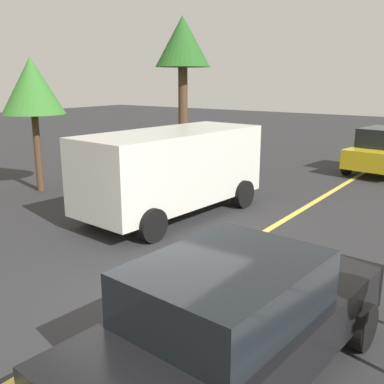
{
  "coord_description": "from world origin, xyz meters",
  "views": [
    {
      "loc": [
        -4.79,
        -4.34,
        3.47
      ],
      "look_at": [
        2.51,
        0.9,
        1.17
      ],
      "focal_mm": 41.59,
      "sensor_mm": 36.0,
      "label": 1
    }
  ],
  "objects_px": {
    "tree_left_verge": "(183,46)",
    "tree_right_verge": "(32,87)",
    "car_black_behind_van": "(235,319)",
    "white_van": "(173,167)"
  },
  "relations": [
    {
      "from": "tree_left_verge",
      "to": "tree_right_verge",
      "type": "xyz_separation_m",
      "value": [
        -6.05,
        1.15,
        -1.48
      ]
    },
    {
      "from": "car_black_behind_van",
      "to": "tree_right_verge",
      "type": "xyz_separation_m",
      "value": [
        4.35,
        9.67,
        2.44
      ]
    },
    {
      "from": "white_van",
      "to": "tree_left_verge",
      "type": "bearing_deg",
      "value": 34.65
    },
    {
      "from": "white_van",
      "to": "tree_left_verge",
      "type": "height_order",
      "value": "tree_left_verge"
    },
    {
      "from": "tree_left_verge",
      "to": "tree_right_verge",
      "type": "bearing_deg",
      "value": 169.24
    },
    {
      "from": "tree_right_verge",
      "to": "white_van",
      "type": "bearing_deg",
      "value": -84.86
    },
    {
      "from": "white_van",
      "to": "tree_left_verge",
      "type": "relative_size",
      "value": 0.92
    },
    {
      "from": "tree_left_verge",
      "to": "car_black_behind_van",
      "type": "bearing_deg",
      "value": -140.67
    },
    {
      "from": "car_black_behind_van",
      "to": "tree_right_verge",
      "type": "distance_m",
      "value": 10.88
    },
    {
      "from": "tree_right_verge",
      "to": "car_black_behind_van",
      "type": "bearing_deg",
      "value": -114.2
    }
  ]
}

